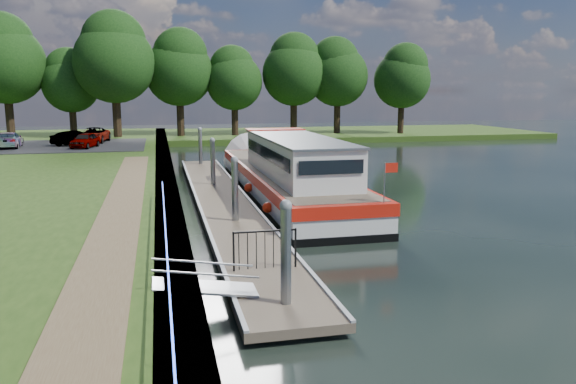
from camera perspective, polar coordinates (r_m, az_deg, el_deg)
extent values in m
plane|color=black|center=(14.40, -0.67, -11.99)|extent=(160.00, 160.00, 0.00)
cube|color=#473D2D|center=(28.48, -12.22, -0.22)|extent=(1.10, 90.00, 0.78)
cube|color=#274212|center=(66.89, -0.16, 5.84)|extent=(60.00, 18.00, 0.60)
cube|color=brown|center=(21.59, -16.86, -2.64)|extent=(1.60, 40.00, 0.05)
cube|color=black|center=(51.88, -22.08, 4.37)|extent=(14.00, 12.00, 0.06)
cube|color=#0C2DBF|center=(16.51, -12.34, -3.92)|extent=(0.04, 18.00, 0.04)
cube|color=#0C2DBF|center=(16.60, -12.29, -5.10)|extent=(0.03, 18.00, 0.03)
cylinder|color=#0C2DBF|center=(10.00, -11.63, -15.54)|extent=(0.04, 0.04, 0.72)
cylinder|color=#0C2DBF|center=(11.84, -11.90, -11.36)|extent=(0.04, 0.04, 0.72)
cylinder|color=#0C2DBF|center=(13.72, -12.09, -8.32)|extent=(0.04, 0.04, 0.72)
cylinder|color=#0C2DBF|center=(15.63, -12.23, -6.02)|extent=(0.04, 0.04, 0.72)
cylinder|color=#0C2DBF|center=(17.56, -12.35, -4.22)|extent=(0.04, 0.04, 0.72)
cylinder|color=#0C2DBF|center=(19.51, -12.43, -2.77)|extent=(0.04, 0.04, 0.72)
cylinder|color=#0C2DBF|center=(21.46, -12.51, -1.59)|extent=(0.04, 0.04, 0.72)
cylinder|color=#0C2DBF|center=(23.42, -12.57, -0.61)|extent=(0.04, 0.04, 0.72)
cylinder|color=#0C2DBF|center=(25.39, -12.62, 0.22)|extent=(0.04, 0.04, 0.72)
cube|color=brown|center=(26.68, -6.66, -0.99)|extent=(2.50, 30.00, 0.24)
cube|color=#9EA0A3|center=(15.29, -1.48, -10.43)|extent=(2.30, 5.00, 0.30)
cube|color=#9EA0A3|center=(22.85, -5.51, -3.46)|extent=(2.30, 5.00, 0.30)
cube|color=#9EA0A3|center=(30.64, -7.49, 0.01)|extent=(2.30, 5.00, 0.30)
cube|color=#9EA0A3|center=(38.51, -8.66, 2.08)|extent=(2.30, 5.00, 0.30)
cube|color=#9EA0A3|center=(26.81, -4.14, -0.57)|extent=(0.12, 30.00, 0.06)
cube|color=#9EA0A3|center=(26.55, -9.22, -0.78)|extent=(0.12, 30.00, 0.06)
cylinder|color=gray|center=(13.56, -0.22, -8.47)|extent=(0.26, 0.26, 3.40)
sphere|color=gray|center=(13.11, -0.22, -1.41)|extent=(0.30, 0.30, 0.30)
cylinder|color=gray|center=(22.14, -5.39, -1.12)|extent=(0.26, 0.26, 3.40)
sphere|color=gray|center=(21.87, -5.46, 3.25)|extent=(0.30, 0.30, 0.30)
cylinder|color=gray|center=(30.96, -7.63, 2.09)|extent=(0.26, 0.26, 3.40)
sphere|color=gray|center=(30.77, -7.70, 5.22)|extent=(0.30, 0.30, 0.30)
cylinder|color=gray|center=(39.86, -8.87, 3.87)|extent=(0.26, 0.26, 3.40)
sphere|color=gray|center=(39.71, -8.94, 6.31)|extent=(0.30, 0.30, 0.30)
cube|color=#A5A8AD|center=(14.40, -8.42, -9.55)|extent=(2.58, 1.00, 0.43)
cube|color=#A5A8AD|center=(13.78, -8.31, -8.26)|extent=(2.58, 0.04, 0.41)
cube|color=#A5A8AD|center=(14.70, -8.62, -7.09)|extent=(2.58, 0.04, 0.41)
cube|color=black|center=(15.98, -5.55, -6.04)|extent=(0.05, 0.05, 1.15)
cube|color=black|center=(16.30, 0.77, -5.67)|extent=(0.05, 0.05, 1.15)
cube|color=black|center=(15.98, -2.37, -4.00)|extent=(1.85, 0.05, 0.05)
cube|color=black|center=(16.00, -5.01, -6.01)|extent=(0.02, 0.02, 1.10)
cube|color=black|center=(16.04, -4.12, -5.96)|extent=(0.02, 0.02, 1.10)
cube|color=black|center=(16.08, -3.24, -5.91)|extent=(0.02, 0.02, 1.10)
cube|color=black|center=(16.12, -2.36, -5.86)|extent=(0.02, 0.02, 1.10)
cube|color=black|center=(16.16, -1.48, -5.81)|extent=(0.02, 0.02, 1.10)
cube|color=black|center=(16.21, -0.61, -5.75)|extent=(0.02, 0.02, 1.10)
cube|color=black|center=(16.27, 0.25, -5.70)|extent=(0.02, 0.02, 1.10)
cube|color=black|center=(29.71, -0.27, -0.28)|extent=(4.00, 20.00, 0.55)
cube|color=silver|center=(29.61, -0.27, 0.87)|extent=(3.96, 19.90, 0.65)
cube|color=red|center=(29.52, -0.28, 1.94)|extent=(4.04, 20.00, 0.48)
cube|color=brown|center=(29.49, -0.28, 2.40)|extent=(3.68, 19.20, 0.04)
cone|color=silver|center=(39.72, -3.59, 3.15)|extent=(4.00, 1.50, 4.00)
cube|color=silver|center=(26.96, 0.90, 3.54)|extent=(3.00, 11.00, 1.75)
cube|color=gray|center=(26.87, 0.90, 5.49)|extent=(3.10, 11.20, 0.10)
cube|color=black|center=(26.61, -2.29, 3.99)|extent=(0.04, 10.00, 0.55)
cube|color=black|center=(27.34, 4.00, 4.14)|extent=(0.04, 10.00, 0.55)
cube|color=black|center=(32.32, -1.48, 5.10)|extent=(2.60, 0.04, 0.55)
cube|color=black|center=(21.63, 4.44, 2.52)|extent=(2.60, 0.04, 0.55)
cube|color=red|center=(31.92, -1.36, 6.39)|extent=(3.20, 1.60, 0.06)
cylinder|color=gray|center=(20.67, 9.77, 0.91)|extent=(0.05, 0.05, 1.50)
cube|color=red|center=(20.68, 10.45, 2.44)|extent=(0.50, 0.02, 0.35)
sphere|color=#F52E0D|center=(23.40, -2.10, -1.59)|extent=(0.44, 0.44, 0.44)
sphere|color=#F52E0D|center=(28.24, -4.02, 0.44)|extent=(0.44, 0.44, 0.44)
sphere|color=#F52E0D|center=(33.13, -5.39, 1.88)|extent=(0.44, 0.44, 0.44)
imported|color=#594C47|center=(22.47, 0.61, 2.20)|extent=(0.52, 0.69, 1.72)
cylinder|color=#332316|center=(64.14, -26.41, 6.75)|extent=(0.83, 0.83, 4.21)
sphere|color=black|center=(64.13, -26.80, 11.54)|extent=(7.95, 7.95, 7.95)
sphere|color=black|center=(64.40, -27.11, 13.28)|extent=(6.31, 6.31, 6.31)
cylinder|color=#332316|center=(63.57, -20.97, 6.61)|extent=(0.70, 0.70, 3.10)
sphere|color=black|center=(63.49, -21.20, 10.17)|extent=(5.85, 5.85, 5.85)
sphere|color=black|center=(63.71, -21.43, 11.47)|extent=(4.65, 4.65, 4.65)
cylinder|color=#332316|center=(60.58, -16.98, 7.26)|extent=(0.84, 0.84, 4.29)
sphere|color=black|center=(60.58, -17.25, 12.44)|extent=(8.10, 8.10, 8.10)
sphere|color=black|center=(60.85, -17.30, 14.34)|extent=(6.44, 6.44, 6.44)
cylinder|color=#332316|center=(62.50, -10.86, 7.39)|extent=(0.79, 0.79, 3.83)
sphere|color=black|center=(62.46, -11.02, 11.88)|extent=(7.24, 7.24, 7.24)
sphere|color=black|center=(62.32, -10.89, 13.55)|extent=(5.75, 5.75, 5.75)
cylinder|color=#332316|center=(62.75, -5.41, 7.27)|extent=(0.72, 0.72, 3.26)
sphere|color=black|center=(62.68, -5.48, 11.08)|extent=(6.16, 6.16, 6.16)
sphere|color=black|center=(62.94, -5.72, 12.47)|extent=(4.89, 4.89, 4.89)
cylinder|color=#332316|center=(64.27, 0.58, 7.61)|extent=(0.78, 0.78, 3.77)
sphere|color=black|center=(64.23, 0.59, 11.91)|extent=(7.13, 7.13, 7.13)
sphere|color=black|center=(64.57, 0.65, 13.49)|extent=(5.66, 5.66, 5.66)
cylinder|color=#332316|center=(65.70, 5.01, 7.58)|extent=(0.77, 0.77, 3.65)
sphere|color=black|center=(65.65, 5.07, 11.65)|extent=(6.89, 6.89, 6.89)
sphere|color=black|center=(65.62, 4.79, 13.16)|extent=(5.47, 5.47, 5.47)
cylinder|color=#332316|center=(66.52, 11.38, 7.35)|extent=(0.74, 0.74, 3.41)
sphere|color=black|center=(66.45, 11.52, 11.10)|extent=(6.43, 6.43, 6.43)
sphere|color=black|center=(66.40, 11.83, 12.48)|extent=(5.11, 5.11, 5.11)
imported|color=#999999|center=(49.05, -19.92, 4.98)|extent=(2.39, 3.90, 1.24)
imported|color=#999999|center=(50.76, -20.81, 5.10)|extent=(4.11, 2.47, 1.28)
imported|color=#999999|center=(51.54, -26.48, 4.77)|extent=(2.20, 4.57, 1.28)
imported|color=#999999|center=(53.87, -19.16, 5.49)|extent=(2.79, 5.03, 1.33)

